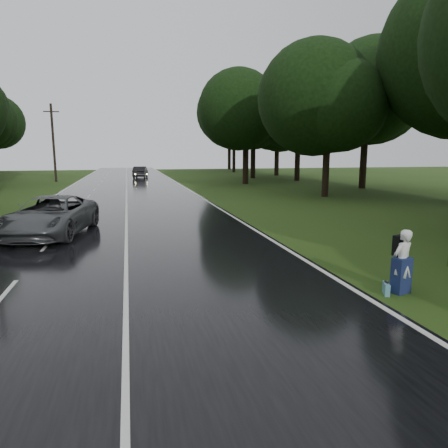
{
  "coord_description": "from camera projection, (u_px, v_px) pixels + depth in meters",
  "views": [
    {
      "loc": [
        0.16,
        -8.67,
        3.58
      ],
      "look_at": [
        3.4,
        4.94,
        1.1
      ],
      "focal_mm": 32.4,
      "sensor_mm": 36.0,
      "label": 1
    }
  ],
  "objects": [
    {
      "name": "ground",
      "position": [
        126.0,
        317.0,
        8.89
      ],
      "size": [
        160.0,
        160.0,
        0.0
      ],
      "primitive_type": "plane",
      "color": "#274213",
      "rests_on": "ground"
    },
    {
      "name": "far_car",
      "position": [
        140.0,
        172.0,
        57.45
      ],
      "size": [
        2.37,
        5.02,
        1.59
      ],
      "primitive_type": "imported",
      "rotation": [
        0.0,
        0.0,
        2.99
      ],
      "color": "black",
      "rests_on": "road"
    },
    {
      "name": "grey_car",
      "position": [
        51.0,
        216.0,
        17.48
      ],
      "size": [
        3.88,
        6.46,
        1.68
      ],
      "primitive_type": "imported",
      "rotation": [
        0.0,
        0.0,
        6.09
      ],
      "color": "#4A4D4F",
      "rests_on": "road"
    },
    {
      "name": "hitchhiker",
      "position": [
        402.0,
        264.0,
        10.35
      ],
      "size": [
        0.7,
        0.67,
        1.67
      ],
      "color": "silver",
      "rests_on": "ground"
    },
    {
      "name": "road",
      "position": [
        126.0,
        204.0,
        28.05
      ],
      "size": [
        12.0,
        140.0,
        0.04
      ],
      "primitive_type": "cube",
      "color": "black",
      "rests_on": "ground"
    },
    {
      "name": "tree_right_f",
      "position": [
        253.0,
        178.0,
        57.23
      ],
      "size": [
        9.62,
        9.62,
        15.03
      ],
      "primitive_type": null,
      "color": "black",
      "rests_on": "ground"
    },
    {
      "name": "utility_pole_far",
      "position": [
        56.0,
        182.0,
        50.08
      ],
      "size": [
        1.8,
        0.28,
        9.37
      ],
      "primitive_type": null,
      "color": "black",
      "rests_on": "ground"
    },
    {
      "name": "tree_right_e",
      "position": [
        245.0,
        184.0,
        46.71
      ],
      "size": [
        9.34,
        9.34,
        14.59
      ],
      "primitive_type": null,
      "color": "black",
      "rests_on": "ground"
    },
    {
      "name": "lane_center",
      "position": [
        126.0,
        204.0,
        28.04
      ],
      "size": [
        0.12,
        140.0,
        0.01
      ],
      "primitive_type": "cube",
      "color": "silver",
      "rests_on": "road"
    },
    {
      "name": "suitcase",
      "position": [
        386.0,
        289.0,
        10.32
      ],
      "size": [
        0.29,
        0.43,
        0.3
      ],
      "primitive_type": "cube",
      "rotation": [
        0.0,
        0.0,
        5.85
      ],
      "color": "teal",
      "rests_on": "ground"
    },
    {
      "name": "tree_right_d",
      "position": [
        325.0,
        197.0,
        33.28
      ],
      "size": [
        8.52,
        8.52,
        13.31
      ],
      "primitive_type": null,
      "color": "black",
      "rests_on": "ground"
    }
  ]
}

